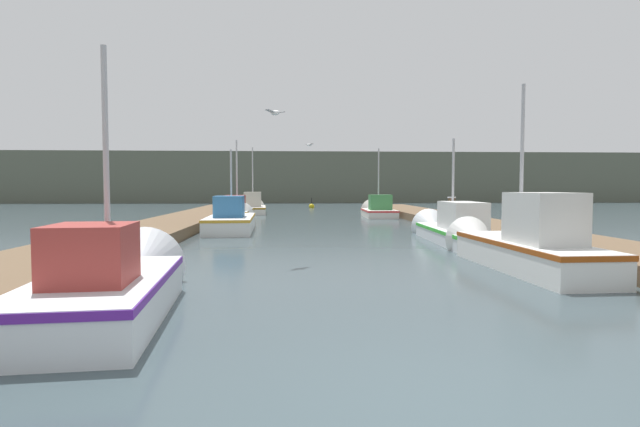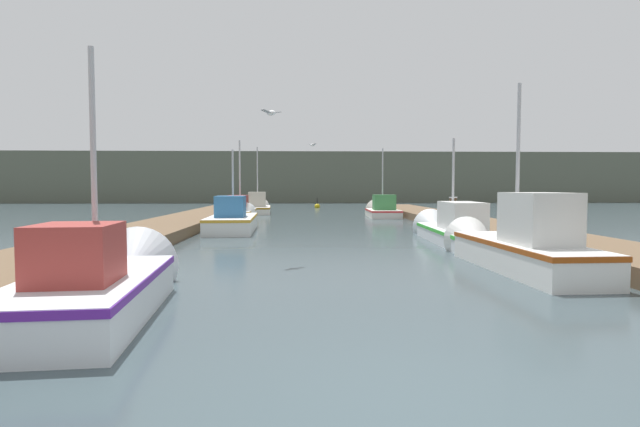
# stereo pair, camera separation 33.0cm
# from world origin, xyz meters

# --- Properties ---
(ground_plane) EXTENTS (200.00, 200.00, 0.00)m
(ground_plane) POSITION_xyz_m (0.00, 0.00, 0.00)
(ground_plane) COLOR #38474C
(dock_left) EXTENTS (2.79, 40.00, 0.39)m
(dock_left) POSITION_xyz_m (-6.31, 16.00, 0.19)
(dock_left) COLOR brown
(dock_left) RESTS_ON ground_plane
(dock_right) EXTENTS (2.79, 40.00, 0.39)m
(dock_right) POSITION_xyz_m (6.31, 16.00, 0.19)
(dock_right) COLOR brown
(dock_right) RESTS_ON ground_plane
(distant_shore_ridge) EXTENTS (120.00, 16.00, 5.71)m
(distant_shore_ridge) POSITION_xyz_m (0.00, 59.44, 2.86)
(distant_shore_ridge) COLOR #565B4C
(distant_shore_ridge) RESTS_ON ground_plane
(fishing_boat_0) EXTENTS (1.96, 4.81, 4.18)m
(fishing_boat_0) POSITION_xyz_m (-3.87, 3.58, 0.40)
(fishing_boat_0) COLOR silver
(fishing_boat_0) RESTS_ON ground_plane
(fishing_boat_1) EXTENTS (1.57, 5.80, 4.38)m
(fishing_boat_1) POSITION_xyz_m (3.80, 7.10, 0.52)
(fishing_boat_1) COLOR silver
(fishing_boat_1) RESTS_ON ground_plane
(fishing_boat_2) EXTENTS (1.69, 6.33, 3.84)m
(fishing_boat_2) POSITION_xyz_m (4.03, 12.59, 0.41)
(fishing_boat_2) COLOR silver
(fishing_boat_2) RESTS_ON ground_plane
(fishing_boat_3) EXTENTS (1.97, 6.00, 3.84)m
(fishing_boat_3) POSITION_xyz_m (-3.77, 17.11, 0.43)
(fishing_boat_3) COLOR silver
(fishing_boat_3) RESTS_ON ground_plane
(fishing_boat_4) EXTENTS (1.35, 4.60, 4.37)m
(fishing_boat_4) POSITION_xyz_m (-3.97, 21.03, 0.45)
(fishing_boat_4) COLOR silver
(fishing_boat_4) RESTS_ON ground_plane
(fishing_boat_5) EXTENTS (1.84, 4.40, 4.65)m
(fishing_boat_5) POSITION_xyz_m (3.89, 25.92, 0.37)
(fishing_boat_5) COLOR silver
(fishing_boat_5) RESTS_ON ground_plane
(fishing_boat_6) EXTENTS (1.96, 5.49, 5.03)m
(fishing_boat_6) POSITION_xyz_m (-3.93, 30.51, 0.39)
(fishing_boat_6) COLOR silver
(fishing_boat_6) RESTS_ON ground_plane
(mooring_piling_0) EXTENTS (0.24, 0.24, 1.26)m
(mooring_piling_0) POSITION_xyz_m (-4.78, 28.60, 0.64)
(mooring_piling_0) COLOR #473523
(mooring_piling_0) RESTS_ON ground_plane
(mooring_piling_1) EXTENTS (0.35, 0.35, 1.16)m
(mooring_piling_1) POSITION_xyz_m (-4.88, 23.15, 0.59)
(mooring_piling_1) COLOR #473523
(mooring_piling_1) RESTS_ON ground_plane
(mooring_piling_2) EXTENTS (0.33, 0.33, 1.04)m
(mooring_piling_2) POSITION_xyz_m (-4.97, 22.70, 0.53)
(mooring_piling_2) COLOR #473523
(mooring_piling_2) RESTS_ON ground_plane
(mooring_piling_3) EXTENTS (0.31, 0.31, 1.42)m
(mooring_piling_3) POSITION_xyz_m (4.78, 14.81, 0.72)
(mooring_piling_3) COLOR #473523
(mooring_piling_3) RESTS_ON ground_plane
(channel_buoy) EXTENTS (0.46, 0.46, 0.96)m
(channel_buoy) POSITION_xyz_m (0.41, 38.59, 0.14)
(channel_buoy) COLOR gold
(channel_buoy) RESTS_ON ground_plane
(seagull_lead) EXTENTS (0.48, 0.46, 0.12)m
(seagull_lead) POSITION_xyz_m (-1.67, 8.38, 3.59)
(seagull_lead) COLOR white
(seagull_1) EXTENTS (0.41, 0.52, 0.12)m
(seagull_1) POSITION_xyz_m (-0.37, 21.86, 3.94)
(seagull_1) COLOR white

